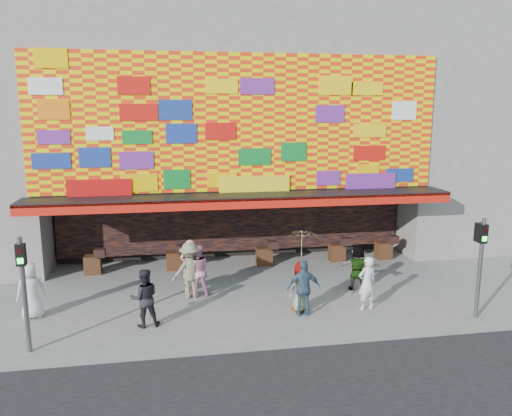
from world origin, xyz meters
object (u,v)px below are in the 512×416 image
(ped_b, at_px, (190,267))
(ped_c, at_px, (144,298))
(signal_right, at_px, (481,257))
(ped_h, at_px, (367,283))
(ped_d, at_px, (190,270))
(signal_left, at_px, (23,282))
(ped_g, at_px, (301,286))
(parasol, at_px, (302,244))
(ped_e, at_px, (304,288))
(ped_a, at_px, (31,291))
(ped_f, at_px, (358,268))
(ped_i, at_px, (197,270))

(ped_b, relative_size, ped_c, 1.10)
(signal_right, distance_m, ped_h, 3.32)
(signal_right, relative_size, ped_d, 1.63)
(signal_left, bearing_deg, ped_g, 10.69)
(ped_g, bearing_deg, ped_d, -54.75)
(ped_h, height_order, parasol, parasol)
(ped_b, xyz_separation_m, ped_h, (5.25, -2.30, -0.09))
(ped_b, xyz_separation_m, ped_e, (3.23, -2.43, -0.07))
(ped_e, bearing_deg, ped_d, -27.92)
(signal_right, xyz_separation_m, ped_d, (-8.22, 3.07, -0.94))
(ped_a, xyz_separation_m, ped_d, (4.64, 0.86, 0.08))
(ped_h, bearing_deg, signal_left, -5.24)
(ped_g, bearing_deg, ped_c, -23.62)
(ped_c, distance_m, ped_h, 6.63)
(ped_a, relative_size, ped_b, 0.91)
(ped_b, height_order, ped_g, ped_b)
(ped_e, bearing_deg, ped_b, -32.90)
(signal_right, relative_size, ped_h, 1.80)
(ped_h, xyz_separation_m, parasol, (-2.01, 0.24, 1.27))
(ped_a, height_order, ped_c, ped_a)
(signal_left, distance_m, parasol, 7.59)
(ped_f, bearing_deg, ped_c, 37.74)
(signal_right, relative_size, ped_c, 1.79)
(ped_d, distance_m, ped_i, 0.26)
(signal_right, bearing_deg, ped_b, 157.06)
(signal_right, height_order, ped_f, signal_right)
(signal_left, height_order, ped_b, signal_left)
(ped_c, bearing_deg, ped_d, -131.38)
(signal_left, bearing_deg, ped_c, 20.74)
(ped_e, distance_m, parasol, 1.31)
(signal_right, distance_m, ped_f, 3.97)
(ped_c, bearing_deg, ped_g, 176.81)
(ped_d, distance_m, ped_e, 3.84)
(signal_left, height_order, parasol, signal_left)
(ped_h, bearing_deg, ped_f, -114.04)
(ped_i, bearing_deg, ped_d, 20.61)
(ped_a, bearing_deg, ped_d, 172.10)
(ped_b, xyz_separation_m, ped_c, (-1.38, -2.40, -0.08))
(ped_d, distance_m, parasol, 3.86)
(ped_f, xyz_separation_m, ped_h, (-0.34, -1.64, 0.05))
(signal_right, bearing_deg, ped_h, 158.39)
(ped_b, height_order, ped_i, ped_b)
(signal_right, height_order, ped_i, signal_right)
(signal_right, relative_size, ped_f, 1.91)
(ped_f, relative_size, ped_h, 0.94)
(ped_g, relative_size, ped_h, 0.92)
(ped_g, distance_m, ped_h, 2.02)
(ped_g, bearing_deg, ped_a, -33.58)
(ped_b, bearing_deg, signal_right, 170.78)
(ped_b, bearing_deg, ped_g, 161.30)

